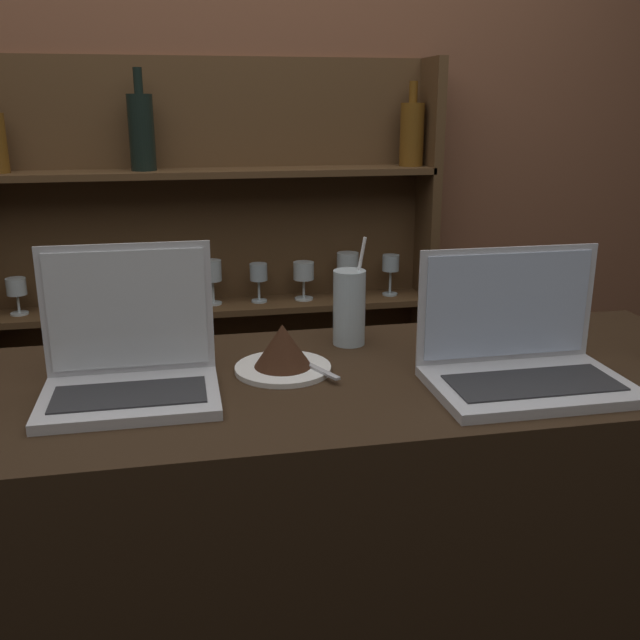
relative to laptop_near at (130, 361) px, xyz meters
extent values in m
cube|color=black|center=(0.25, 0.02, -0.60)|extent=(1.79, 0.57, 1.07)
cube|color=brown|center=(0.25, 1.15, 0.22)|extent=(7.00, 0.06, 2.70)
cube|color=brown|center=(0.89, 1.03, -0.29)|extent=(0.03, 0.18, 1.69)
cube|color=brown|center=(0.19, 1.11, -0.29)|extent=(1.44, 0.02, 1.69)
cube|color=brown|center=(0.19, 1.03, -0.63)|extent=(1.40, 0.18, 0.02)
cube|color=brown|center=(0.19, 1.03, -0.20)|extent=(1.40, 0.18, 0.02)
cube|color=brown|center=(0.19, 1.03, 0.22)|extent=(1.40, 0.18, 0.02)
cylinder|color=silver|center=(-0.39, 1.03, -0.19)|extent=(0.05, 0.05, 0.01)
cylinder|color=silver|center=(-0.39, 1.03, -0.16)|extent=(0.01, 0.01, 0.06)
cylinder|color=silver|center=(-0.39, 1.03, -0.11)|extent=(0.06, 0.06, 0.05)
cylinder|color=silver|center=(-0.25, 1.03, -0.19)|extent=(0.05, 0.05, 0.01)
cylinder|color=silver|center=(-0.25, 1.03, -0.16)|extent=(0.01, 0.01, 0.06)
cylinder|color=silver|center=(-0.25, 1.03, -0.10)|extent=(0.06, 0.06, 0.07)
cylinder|color=silver|center=(-0.10, 1.03, -0.19)|extent=(0.05, 0.05, 0.01)
cylinder|color=silver|center=(-0.10, 1.03, -0.16)|extent=(0.01, 0.01, 0.06)
cylinder|color=silver|center=(-0.10, 1.03, -0.09)|extent=(0.06, 0.06, 0.06)
cylinder|color=silver|center=(0.04, 1.03, -0.19)|extent=(0.06, 0.06, 0.01)
cylinder|color=silver|center=(0.04, 1.03, -0.15)|extent=(0.01, 0.01, 0.08)
cylinder|color=silver|center=(0.04, 1.03, -0.08)|extent=(0.07, 0.07, 0.06)
cylinder|color=silver|center=(0.19, 1.03, -0.19)|extent=(0.05, 0.05, 0.01)
cylinder|color=silver|center=(0.19, 1.03, -0.15)|extent=(0.01, 0.01, 0.07)
cylinder|color=silver|center=(0.19, 1.03, -0.08)|extent=(0.06, 0.06, 0.07)
cylinder|color=silver|center=(0.34, 1.03, -0.19)|extent=(0.05, 0.05, 0.01)
cylinder|color=silver|center=(0.34, 1.03, -0.15)|extent=(0.01, 0.01, 0.07)
cylinder|color=silver|center=(0.34, 1.03, -0.09)|extent=(0.06, 0.06, 0.05)
cylinder|color=silver|center=(0.48, 1.03, -0.19)|extent=(0.06, 0.06, 0.01)
cylinder|color=silver|center=(0.48, 1.03, -0.16)|extent=(0.01, 0.01, 0.06)
cylinder|color=silver|center=(0.48, 1.03, -0.10)|extent=(0.07, 0.07, 0.06)
cylinder|color=silver|center=(0.63, 1.03, -0.19)|extent=(0.06, 0.06, 0.01)
cylinder|color=silver|center=(0.63, 1.03, -0.15)|extent=(0.01, 0.01, 0.07)
cylinder|color=silver|center=(0.63, 1.03, -0.08)|extent=(0.07, 0.07, 0.07)
cylinder|color=silver|center=(0.78, 1.03, -0.19)|extent=(0.05, 0.05, 0.01)
cylinder|color=silver|center=(0.78, 1.03, -0.15)|extent=(0.01, 0.01, 0.08)
cylinder|color=silver|center=(0.78, 1.03, -0.08)|extent=(0.06, 0.06, 0.05)
cylinder|color=black|center=(0.00, 1.03, 0.34)|extent=(0.08, 0.08, 0.22)
cylinder|color=black|center=(0.00, 1.03, 0.48)|extent=(0.03, 0.03, 0.07)
cylinder|color=brown|center=(0.83, 1.03, 0.33)|extent=(0.08, 0.08, 0.19)
cylinder|color=brown|center=(0.83, 1.03, 0.45)|extent=(0.03, 0.03, 0.06)
cube|color=silver|center=(0.00, -0.04, -0.05)|extent=(0.29, 0.20, 0.02)
cube|color=#28282B|center=(0.00, -0.05, -0.04)|extent=(0.25, 0.11, 0.00)
cube|color=silver|center=(0.00, 0.06, 0.07)|extent=(0.29, 0.00, 0.23)
cube|color=silver|center=(0.00, 0.06, 0.07)|extent=(0.27, 0.01, 0.21)
cube|color=silver|center=(0.68, -0.12, -0.05)|extent=(0.34, 0.22, 0.02)
cube|color=#28282B|center=(0.68, -0.13, -0.04)|extent=(0.29, 0.12, 0.00)
cube|color=silver|center=(0.68, -0.01, 0.07)|extent=(0.34, 0.00, 0.22)
cube|color=silver|center=(0.68, -0.01, 0.07)|extent=(0.32, 0.01, 0.19)
cylinder|color=white|center=(0.27, 0.06, -0.06)|extent=(0.18, 0.18, 0.01)
cone|color=#381E11|center=(0.27, 0.06, -0.01)|extent=(0.11, 0.11, 0.08)
cube|color=#B7B7BC|center=(0.32, 0.04, -0.05)|extent=(0.08, 0.16, 0.00)
cylinder|color=silver|center=(0.43, 0.19, 0.02)|extent=(0.07, 0.07, 0.16)
cylinder|color=white|center=(0.44, 0.19, 0.05)|extent=(0.05, 0.01, 0.22)
camera|label=1|loc=(0.10, -1.18, 0.42)|focal=40.00mm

